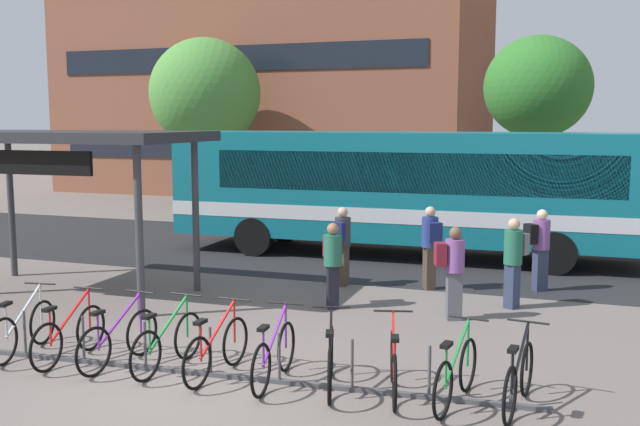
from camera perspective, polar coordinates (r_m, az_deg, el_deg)
The scene contains 23 objects.
ground at distance 10.21m, azimuth -10.99°, elevation -12.97°, with size 200.00×200.00×0.00m, color #6B605B.
bus_lane_asphalt at distance 19.24m, azimuth 4.32°, elevation -3.23°, with size 80.00×7.20×0.01m, color #232326.
city_bus at distance 18.83m, azimuth 6.46°, elevation 1.96°, with size 12.07×2.80×3.20m.
bike_rack at distance 10.19m, azimuth -5.92°, elevation -12.37°, with size 8.01×0.54×0.70m.
parked_bicycle_silver_0 at distance 11.95m, azimuth -22.17°, elevation -8.44°, with size 0.52×1.71×0.99m.
parked_bicycle_red_1 at distance 11.41m, azimuth -19.00°, elevation -9.02°, with size 0.52×1.72×0.99m.
parked_bicycle_purple_2 at distance 10.99m, azimuth -15.46°, elevation -9.52°, with size 0.52×1.72×0.99m.
parked_bicycle_green_3 at distance 10.65m, azimuth -11.82°, elevation -9.95°, with size 0.52×1.72×0.99m.
parked_bicycle_red_4 at distance 10.26m, azimuth -8.06°, elevation -10.53°, with size 0.52×1.72×0.99m.
parked_bicycle_purple_5 at distance 9.93m, azimuth -3.61°, elevation -11.08°, with size 0.52×1.72×0.99m.
parked_bicycle_black_6 at distance 9.71m, azimuth 0.82°, elevation -11.51°, with size 0.68×1.66×0.99m.
parked_bicycle_red_7 at distance 9.56m, azimuth 5.77°, elevation -11.85°, with size 0.63×1.67×0.99m.
parked_bicycle_green_8 at distance 9.38m, azimuth 10.59°, elevation -12.32°, with size 0.52×1.71×0.99m.
parked_bicycle_black_9 at distance 9.39m, azimuth 15.28°, elevation -12.44°, with size 0.52×1.72×0.99m.
transit_shelter at distance 15.34m, azimuth -19.45°, elevation 5.20°, with size 5.48×3.01×3.29m.
commuter_navy_pack_0 at distance 15.40m, azimuth 1.72°, elevation -2.19°, with size 0.38×0.56×1.69m.
commuter_maroon_pack_1 at distance 13.63m, azimuth 0.98°, elevation -3.63°, with size 0.52×0.60×1.62m.
commuter_navy_pack_2 at distance 15.24m, azimuth 8.62°, elevation -2.25°, with size 0.54×0.61×1.74m.
commuter_maroon_pack_3 at distance 13.02m, azimuth 10.33°, elevation -4.13°, with size 0.60×0.48×1.66m.
commuter_grey_pack_4 at distance 14.10m, azimuth 14.92°, elevation -3.30°, with size 0.50×0.60×1.70m.
commuter_black_pack_5 at distance 15.61m, azimuth 16.80°, elevation -2.35°, with size 0.60×0.56×1.70m.
street_tree_0 at distance 25.85m, azimuth 16.66°, elevation 9.37°, with size 3.58×3.58×6.32m.
street_tree_1 at distance 29.98m, azimuth -8.97°, elevation 9.23°, with size 4.44×4.44×6.78m.
Camera 1 is at (4.92, -8.23, 3.51)m, focal length 40.93 mm.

